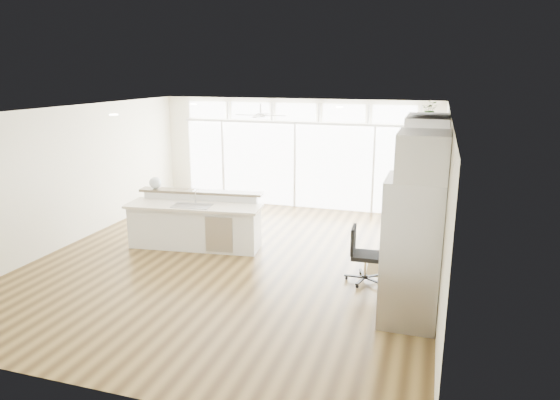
% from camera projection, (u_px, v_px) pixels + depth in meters
% --- Properties ---
extents(floor, '(7.00, 8.00, 0.02)m').
position_uv_depth(floor, '(236.00, 261.00, 9.09)').
color(floor, '#463115').
rests_on(floor, ground).
extents(ceiling, '(7.00, 8.00, 0.02)m').
position_uv_depth(ceiling, '(233.00, 110.00, 8.41)').
color(ceiling, white).
rests_on(ceiling, wall_back).
extents(wall_back, '(7.00, 0.04, 2.70)m').
position_uv_depth(wall_back, '(296.00, 154.00, 12.44)').
color(wall_back, white).
rests_on(wall_back, floor).
extents(wall_front, '(7.00, 0.04, 2.70)m').
position_uv_depth(wall_front, '(83.00, 274.00, 5.05)').
color(wall_front, white).
rests_on(wall_front, floor).
extents(wall_left, '(0.04, 8.00, 2.70)m').
position_uv_depth(wall_left, '(69.00, 176.00, 9.76)').
color(wall_left, white).
rests_on(wall_left, floor).
extents(wall_right, '(0.04, 8.00, 2.70)m').
position_uv_depth(wall_right, '(444.00, 204.00, 7.73)').
color(wall_right, white).
rests_on(wall_right, floor).
extents(glass_wall, '(5.80, 0.06, 2.08)m').
position_uv_depth(glass_wall, '(295.00, 166.00, 12.46)').
color(glass_wall, silver).
rests_on(glass_wall, wall_back).
extents(transom_row, '(5.90, 0.06, 0.40)m').
position_uv_depth(transom_row, '(296.00, 112.00, 12.13)').
color(transom_row, silver).
rests_on(transom_row, wall_back).
extents(desk_window, '(0.04, 0.85, 0.85)m').
position_uv_depth(desk_window, '(442.00, 187.00, 7.97)').
color(desk_window, white).
rests_on(desk_window, wall_right).
extents(ceiling_fan, '(1.16, 1.16, 0.32)m').
position_uv_depth(ceiling_fan, '(261.00, 111.00, 11.20)').
color(ceiling_fan, silver).
rests_on(ceiling_fan, ceiling).
extents(recessed_lights, '(3.40, 3.00, 0.02)m').
position_uv_depth(recessed_lights, '(237.00, 111.00, 8.60)').
color(recessed_lights, silver).
rests_on(recessed_lights, ceiling).
extents(oven_cabinet, '(0.64, 1.20, 2.50)m').
position_uv_depth(oven_cabinet, '(425.00, 184.00, 9.51)').
color(oven_cabinet, white).
rests_on(oven_cabinet, floor).
extents(desk_nook, '(0.72, 1.30, 0.76)m').
position_uv_depth(desk_nook, '(416.00, 253.00, 8.36)').
color(desk_nook, white).
rests_on(desk_nook, floor).
extents(upper_cabinets, '(0.64, 1.30, 0.64)m').
position_uv_depth(upper_cabinets, '(427.00, 136.00, 7.85)').
color(upper_cabinets, white).
rests_on(upper_cabinets, wall_right).
extents(refrigerator, '(0.76, 0.90, 2.00)m').
position_uv_depth(refrigerator, '(411.00, 251.00, 6.68)').
color(refrigerator, '#A6A7AB').
rests_on(refrigerator, floor).
extents(fridge_cabinet, '(0.64, 0.90, 0.60)m').
position_uv_depth(fridge_cabinet, '(423.00, 155.00, 6.34)').
color(fridge_cabinet, white).
rests_on(fridge_cabinet, wall_right).
extents(framed_photos, '(0.06, 0.22, 0.80)m').
position_uv_depth(framed_photos, '(441.00, 187.00, 8.58)').
color(framed_photos, black).
rests_on(framed_photos, wall_right).
extents(kitchen_island, '(2.71, 1.29, 1.04)m').
position_uv_depth(kitchen_island, '(195.00, 222.00, 9.65)').
color(kitchen_island, white).
rests_on(kitchen_island, floor).
extents(rug, '(0.86, 0.65, 0.01)m').
position_uv_depth(rug, '(391.00, 271.00, 8.59)').
color(rug, '#332410').
rests_on(rug, floor).
extents(office_chair, '(0.50, 0.46, 0.92)m').
position_uv_depth(office_chair, '(366.00, 255.00, 8.05)').
color(office_chair, black).
rests_on(office_chair, floor).
extents(fishbowl, '(0.24, 0.24, 0.24)m').
position_uv_depth(fishbowl, '(155.00, 183.00, 10.04)').
color(fishbowl, silver).
rests_on(fishbowl, kitchen_island).
extents(monitor, '(0.12, 0.47, 0.39)m').
position_uv_depth(monitor, '(413.00, 220.00, 8.24)').
color(monitor, black).
rests_on(monitor, desk_nook).
extents(keyboard, '(0.15, 0.31, 0.02)m').
position_uv_depth(keyboard, '(402.00, 230.00, 8.33)').
color(keyboard, white).
rests_on(keyboard, desk_nook).
extents(potted_plant, '(0.32, 0.34, 0.24)m').
position_uv_depth(potted_plant, '(430.00, 111.00, 9.17)').
color(potted_plant, '#3B6029').
rests_on(potted_plant, oven_cabinet).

